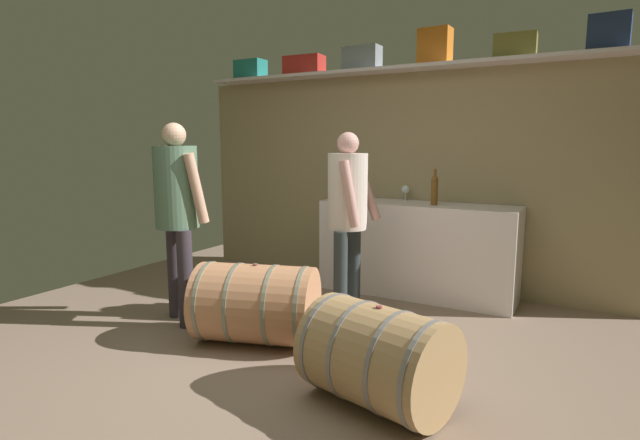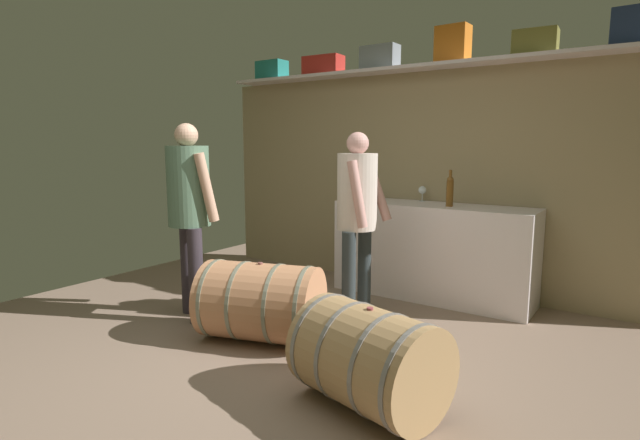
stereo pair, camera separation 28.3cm
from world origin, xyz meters
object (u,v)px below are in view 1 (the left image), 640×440
at_px(wine_glass, 405,190).
at_px(winemaker_pouring, 348,205).
at_px(toolcase_teal, 250,70).
at_px(toolcase_olive, 515,46).
at_px(wine_barrel_far, 256,304).
at_px(wine_bottle_clear, 349,186).
at_px(toolcase_grey, 362,59).
at_px(wine_barrel_near, 378,356).
at_px(wine_bottle_amber, 434,189).
at_px(toolcase_orange, 435,47).
at_px(toolcase_navy, 609,33).
at_px(visitor_tasting, 178,202).
at_px(toolcase_red, 304,66).
at_px(work_cabinet, 417,249).

bearing_deg(wine_glass, winemaker_pouring, -96.49).
relative_size(toolcase_teal, toolcase_olive, 0.98).
relative_size(wine_glass, wine_barrel_far, 0.15).
height_order(wine_bottle_clear, winemaker_pouring, winemaker_pouring).
xyz_separation_m(toolcase_grey, wine_barrel_near, (1.16, -2.29, -2.02)).
distance_m(toolcase_teal, wine_bottle_amber, 2.59).
xyz_separation_m(toolcase_orange, wine_bottle_amber, (0.11, -0.24, -1.31)).
height_order(wine_glass, winemaker_pouring, winemaker_pouring).
bearing_deg(toolcase_teal, toolcase_orange, 0.05).
bearing_deg(toolcase_navy, toolcase_grey, -176.01).
relative_size(winemaker_pouring, visitor_tasting, 0.96).
bearing_deg(toolcase_teal, toolcase_red, 0.05).
bearing_deg(toolcase_teal, wine_bottle_clear, -11.74).
bearing_deg(work_cabinet, wine_barrel_far, -110.94).
bearing_deg(toolcase_orange, work_cabinet, -106.79).
bearing_deg(wine_bottle_clear, wine_barrel_far, -89.23).
bearing_deg(toolcase_grey, wine_barrel_far, -88.19).
xyz_separation_m(toolcase_grey, wine_bottle_amber, (0.86, -0.24, -1.27)).
bearing_deg(wine_barrel_far, wine_bottle_clear, 73.22).
distance_m(toolcase_navy, winemaker_pouring, 2.49).
height_order(toolcase_red, wine_barrel_far, toolcase_red).
bearing_deg(toolcase_grey, toolcase_navy, 0.96).
height_order(wine_bottle_amber, wine_glass, wine_bottle_amber).
height_order(toolcase_navy, wine_bottle_amber, toolcase_navy).
height_order(toolcase_red, toolcase_navy, toolcase_navy).
relative_size(toolcase_olive, wine_bottle_clear, 1.07).
height_order(wine_bottle_amber, wine_barrel_far, wine_bottle_amber).
bearing_deg(wine_bottle_amber, toolcase_grey, 164.56).
relative_size(toolcase_grey, toolcase_olive, 1.08).
xyz_separation_m(toolcase_grey, winemaker_pouring, (0.37, -1.05, -1.35)).
xyz_separation_m(toolcase_red, toolcase_navy, (2.84, 0.00, 0.04)).
height_order(toolcase_teal, wine_glass, toolcase_teal).
relative_size(toolcase_orange, wine_bottle_clear, 1.02).
distance_m(toolcase_teal, visitor_tasting, 2.34).
distance_m(toolcase_orange, wine_barrel_near, 3.11).
distance_m(toolcase_red, toolcase_grey, 0.68).
height_order(winemaker_pouring, visitor_tasting, visitor_tasting).
bearing_deg(toolcase_navy, wine_bottle_amber, -165.69).
bearing_deg(toolcase_olive, toolcase_orange, 176.87).
bearing_deg(wine_barrel_near, toolcase_olive, 96.72).
relative_size(toolcase_navy, visitor_tasting, 0.18).
height_order(wine_bottle_clear, wine_barrel_far, wine_bottle_clear).
relative_size(toolcase_teal, wine_barrel_near, 0.38).
bearing_deg(work_cabinet, wine_bottle_clear, -169.99).
relative_size(toolcase_teal, wine_bottle_amber, 1.03).
bearing_deg(wine_glass, wine_barrel_near, -73.78).
relative_size(toolcase_olive, winemaker_pouring, 0.22).
bearing_deg(toolcase_teal, wine_glass, 0.44).
height_order(toolcase_olive, work_cabinet, toolcase_olive).
bearing_deg(toolcase_olive, wine_barrel_far, -130.22).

